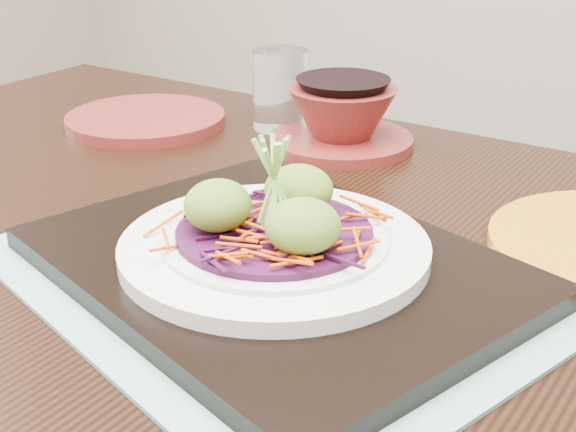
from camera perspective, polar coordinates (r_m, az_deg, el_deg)
The scene contains 11 objects.
dining_table at distance 0.69m, azimuth -3.15°, elevation -10.73°, with size 1.28×0.89×0.77m.
placemat at distance 0.61m, azimuth -0.96°, elevation -4.35°, with size 0.41×0.32×0.00m, color gray.
serving_tray at distance 0.60m, azimuth -0.96°, elevation -3.53°, with size 0.36×0.27×0.02m, color black.
white_plate at distance 0.60m, azimuth -0.97°, elevation -2.18°, with size 0.23×0.23×0.02m.
cabbage_bed at distance 0.59m, azimuth -0.98°, elevation -1.16°, with size 0.15×0.15×0.01m, color #390B2C.
carrot_julienne at distance 0.59m, azimuth -0.99°, elevation -0.53°, with size 0.18×0.18×0.01m, color #C43C03, non-canonical shape.
guacamole_scoops at distance 0.58m, azimuth -1.03°, elevation 0.66°, with size 0.13×0.11×0.04m.
scallion_garnish at distance 0.58m, azimuth -1.01°, elevation 2.29°, with size 0.05×0.05×0.08m, color #85C44E, non-canonical shape.
terracotta_side_plate at distance 0.98m, azimuth -10.09°, elevation 6.76°, with size 0.19×0.19×0.01m, color maroon.
water_glass at distance 0.95m, azimuth -0.57°, elevation 8.99°, with size 0.06×0.06×0.09m, color white.
terracotta_bowl_set at distance 0.89m, azimuth 3.86°, elevation 6.79°, with size 0.17×0.17×0.07m.
Camera 1 is at (0.24, -0.37, 1.06)m, focal length 50.00 mm.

